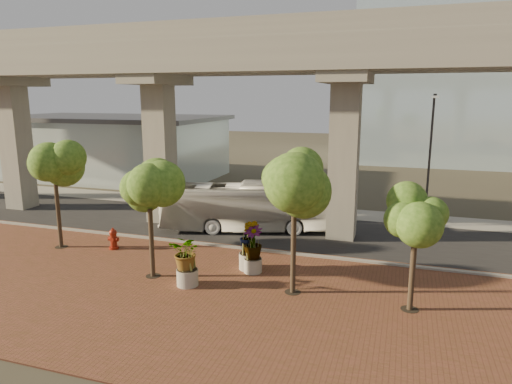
% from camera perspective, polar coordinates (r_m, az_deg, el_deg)
% --- Properties ---
extents(ground, '(160.00, 160.00, 0.00)m').
position_cam_1_polar(ground, '(27.46, -2.57, -5.69)').
color(ground, '#393529').
rests_on(ground, ground).
extents(brick_plaza, '(70.00, 13.00, 0.06)m').
position_cam_1_polar(brick_plaza, '(20.63, -10.58, -11.91)').
color(brick_plaza, brown).
rests_on(brick_plaza, ground).
extents(asphalt_road, '(90.00, 8.00, 0.04)m').
position_cam_1_polar(asphalt_road, '(29.25, -1.19, -4.54)').
color(asphalt_road, black).
rests_on(asphalt_road, ground).
extents(curb_strip, '(70.00, 0.25, 0.16)m').
position_cam_1_polar(curb_strip, '(25.67, -4.15, -6.79)').
color(curb_strip, gray).
rests_on(curb_strip, ground).
extents(far_sidewalk, '(90.00, 3.00, 0.06)m').
position_cam_1_polar(far_sidewalk, '(34.31, 1.84, -2.05)').
color(far_sidewalk, gray).
rests_on(far_sidewalk, ground).
extents(transit_viaduct, '(72.00, 5.60, 12.40)m').
position_cam_1_polar(transit_viaduct, '(28.08, -1.25, 9.84)').
color(transit_viaduct, gray).
rests_on(transit_viaduct, ground).
extents(station_pavilion, '(23.00, 13.00, 6.30)m').
position_cam_1_polar(station_pavilion, '(50.22, -17.79, 5.52)').
color(station_pavilion, silver).
rests_on(station_pavilion, ground).
extents(transit_bus, '(11.11, 5.43, 3.02)m').
position_cam_1_polar(transit_bus, '(28.47, -1.01, -1.89)').
color(transit_bus, silver).
rests_on(transit_bus, ground).
extents(fire_hydrant, '(0.59, 0.53, 1.18)m').
position_cam_1_polar(fire_hydrant, '(26.31, -17.40, -5.61)').
color(fire_hydrant, maroon).
rests_on(fire_hydrant, ground).
extents(planter_front, '(2.12, 2.12, 2.33)m').
position_cam_1_polar(planter_front, '(20.38, -8.65, -7.77)').
color(planter_front, gray).
rests_on(planter_front, ground).
extents(planter_right, '(2.13, 2.13, 2.27)m').
position_cam_1_polar(planter_right, '(21.63, -0.39, -6.57)').
color(planter_right, '#B0AC9E').
rests_on(planter_right, ground).
extents(planter_left, '(2.27, 2.27, 2.50)m').
position_cam_1_polar(planter_left, '(21.99, -0.82, -5.89)').
color(planter_left, '#ABA49B').
rests_on(planter_left, ground).
extents(street_tree_far_west, '(3.63, 3.63, 6.38)m').
position_cam_1_polar(street_tree_far_west, '(26.78, -23.96, 3.30)').
color(street_tree_far_west, '#3F3124').
rests_on(street_tree_far_west, ground).
extents(street_tree_near_west, '(3.28, 3.28, 5.69)m').
position_cam_1_polar(street_tree_near_west, '(20.98, -13.24, 0.44)').
color(street_tree_near_west, '#3F3124').
rests_on(street_tree_near_west, ground).
extents(street_tree_near_east, '(3.61, 3.61, 6.07)m').
position_cam_1_polar(street_tree_near_east, '(18.68, 4.82, 0.04)').
color(street_tree_near_east, '#3F3124').
rests_on(street_tree_near_east, ground).
extents(street_tree_far_east, '(3.02, 3.02, 5.25)m').
position_cam_1_polar(street_tree_far_east, '(18.21, 19.43, -2.70)').
color(street_tree_far_east, '#3F3124').
rests_on(street_tree_far_east, ground).
extents(streetlamp_west, '(0.46, 1.34, 9.23)m').
position_cam_1_polar(streetlamp_west, '(35.33, -11.28, 6.94)').
color(streetlamp_west, '#2B2B2F').
rests_on(streetlamp_west, ground).
extents(streetlamp_east, '(0.42, 1.22, 8.40)m').
position_cam_1_polar(streetlamp_east, '(30.73, 20.95, 4.78)').
color(streetlamp_east, '#2D2C31').
rests_on(streetlamp_east, ground).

